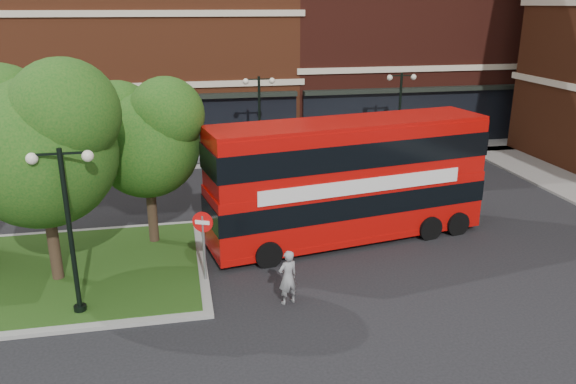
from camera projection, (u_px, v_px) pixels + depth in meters
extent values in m
plane|color=black|center=(268.00, 299.00, 17.22)|extent=(120.00, 120.00, 0.00)
cube|color=slate|center=(221.00, 159.00, 32.53)|extent=(44.00, 3.00, 0.12)
cube|color=brown|center=(81.00, 31.00, 35.79)|extent=(26.00, 12.00, 14.00)
cube|color=#471911|center=(406.00, 13.00, 39.61)|extent=(18.00, 12.00, 16.00)
cube|color=gray|center=(14.00, 277.00, 18.49)|extent=(12.60, 7.60, 0.12)
cube|color=#19380F|center=(14.00, 277.00, 18.48)|extent=(12.00, 7.00, 0.15)
cylinder|color=#2D2116|center=(51.00, 226.00, 17.70)|extent=(0.36, 0.36, 3.92)
sphere|color=#134812|center=(41.00, 153.00, 16.94)|extent=(4.60, 4.60, 4.60)
sphere|color=#134812|center=(1.00, 120.00, 17.08)|extent=(3.45, 3.45, 3.45)
sphere|color=#134812|center=(65.00, 113.00, 16.29)|extent=(3.22, 3.22, 3.22)
cylinder|color=#2D2116|center=(151.00, 200.00, 20.66)|extent=(0.36, 0.36, 3.47)
sphere|color=#134812|center=(147.00, 145.00, 19.99)|extent=(3.80, 3.80, 3.80)
sphere|color=#134812|center=(118.00, 120.00, 20.08)|extent=(2.85, 2.85, 2.85)
sphere|color=#134812|center=(166.00, 115.00, 19.42)|extent=(2.66, 2.66, 2.66)
cylinder|color=black|center=(71.00, 236.00, 15.58)|extent=(0.14, 0.14, 5.00)
cylinder|color=black|center=(80.00, 310.00, 16.33)|extent=(0.36, 0.36, 0.30)
cube|color=black|center=(60.00, 154.00, 14.83)|extent=(1.40, 0.06, 0.06)
sphere|color=#F2EACC|center=(32.00, 159.00, 14.73)|extent=(0.32, 0.32, 0.32)
sphere|color=#F2EACC|center=(88.00, 156.00, 14.99)|extent=(0.32, 0.32, 0.32)
cylinder|color=black|center=(260.00, 123.00, 30.28)|extent=(0.14, 0.14, 5.00)
cylinder|color=black|center=(260.00, 165.00, 31.02)|extent=(0.36, 0.36, 0.30)
cube|color=black|center=(259.00, 79.00, 29.53)|extent=(1.40, 0.06, 0.06)
sphere|color=#F2EACC|center=(246.00, 81.00, 29.43)|extent=(0.32, 0.32, 0.32)
sphere|color=#F2EACC|center=(272.00, 81.00, 29.69)|extent=(0.32, 0.32, 0.32)
cylinder|color=black|center=(399.00, 118.00, 31.78)|extent=(0.14, 0.14, 5.00)
cylinder|color=black|center=(397.00, 158.00, 32.53)|extent=(0.36, 0.36, 0.30)
cube|color=black|center=(402.00, 76.00, 31.03)|extent=(1.40, 0.06, 0.06)
sphere|color=#F2EACC|center=(390.00, 78.00, 30.93)|extent=(0.32, 0.32, 0.32)
sphere|color=#F2EACC|center=(413.00, 77.00, 31.20)|extent=(0.32, 0.32, 0.32)
cube|color=#AF0907|center=(347.00, 203.00, 21.24)|extent=(10.86, 4.21, 2.02)
cube|color=#AF0907|center=(349.00, 151.00, 20.59)|extent=(10.75, 4.16, 2.02)
cube|color=black|center=(349.00, 149.00, 20.56)|extent=(10.86, 4.21, 0.92)
cube|color=silver|center=(364.00, 186.00, 19.81)|extent=(7.84, 1.41, 0.53)
imported|color=gray|center=(288.00, 277.00, 16.75)|extent=(0.73, 0.60, 1.72)
imported|color=#9D9EA4|center=(226.00, 152.00, 31.94)|extent=(3.72, 1.59, 1.25)
imported|color=silver|center=(328.00, 152.00, 31.58)|extent=(4.28, 1.85, 1.37)
cylinder|color=slate|center=(204.00, 250.00, 17.91)|extent=(0.08, 0.08, 2.32)
cylinder|color=red|center=(203.00, 222.00, 17.61)|extent=(0.64, 0.32, 0.67)
cube|color=white|center=(203.00, 222.00, 17.61)|extent=(0.45, 0.23, 0.13)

